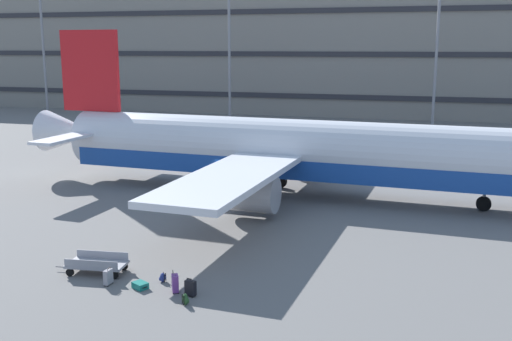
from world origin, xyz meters
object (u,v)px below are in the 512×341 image
at_px(suitcase_orange, 140,285).
at_px(backpack_red, 163,278).
at_px(suitcase_laid_flat, 175,283).
at_px(baggage_cart, 97,264).
at_px(suitcase_small, 108,277).
at_px(suitcase_large, 190,288).
at_px(backpack_navy, 186,299).
at_px(airliner, 286,151).

relative_size(suitcase_orange, backpack_red, 1.67).
xyz_separation_m(suitcase_laid_flat, baggage_cart, (-4.25, 1.01, 0.02)).
distance_m(suitcase_small, backpack_red, 2.29).
bearing_deg(suitcase_large, suitcase_small, 178.25).
distance_m(suitcase_orange, suitcase_laid_flat, 1.61).
relative_size(suitcase_orange, baggage_cart, 0.23).
height_order(suitcase_small, backpack_navy, suitcase_small).
relative_size(suitcase_large, suitcase_orange, 1.03).
relative_size(airliner, baggage_cart, 11.64).
bearing_deg(suitcase_laid_flat, baggage_cart, 166.58).
bearing_deg(suitcase_small, suitcase_large, -1.75).
bearing_deg(suitcase_small, suitcase_orange, 1.04).
height_order(airliner, suitcase_large, airliner).
relative_size(suitcase_large, baggage_cart, 0.24).
distance_m(airliner, backpack_navy, 18.91).
height_order(suitcase_orange, suitcase_laid_flat, suitcase_laid_flat).
relative_size(suitcase_laid_flat, backpack_red, 2.06).
xyz_separation_m(suitcase_laid_flat, backpack_navy, (0.89, -1.01, -0.18)).
height_order(suitcase_large, backpack_red, suitcase_large).
distance_m(suitcase_large, suitcase_orange, 2.36).
height_order(suitcase_orange, baggage_cart, baggage_cart).
xyz_separation_m(suitcase_small, suitcase_laid_flat, (3.07, 0.05, 0.04)).
bearing_deg(suitcase_laid_flat, backpack_red, 138.16).
distance_m(suitcase_laid_flat, backpack_navy, 1.36).
distance_m(suitcase_large, baggage_cart, 5.14).
relative_size(airliner, suitcase_laid_flat, 41.29).
bearing_deg(suitcase_large, airliner, 91.14).
height_order(suitcase_orange, backpack_navy, backpack_navy).
xyz_separation_m(suitcase_large, backpack_red, (-1.74, 1.06, -0.16)).
xyz_separation_m(airliner, backpack_red, (-1.39, -16.80, -2.82)).
bearing_deg(baggage_cart, suitcase_large, -13.32).
relative_size(suitcase_small, backpack_navy, 1.47).
bearing_deg(suitcase_orange, backpack_red, 56.66).
bearing_deg(suitcase_small, backpack_red, 24.26).
height_order(suitcase_large, baggage_cart, baggage_cart).
xyz_separation_m(airliner, suitcase_orange, (-1.99, -17.71, -2.89)).
xyz_separation_m(backpack_navy, baggage_cart, (-5.14, 2.03, 0.20)).
distance_m(backpack_navy, baggage_cart, 5.53).
relative_size(suitcase_orange, suitcase_laid_flat, 0.81).
relative_size(backpack_navy, baggage_cart, 0.16).
bearing_deg(suitcase_small, baggage_cart, 137.79).
xyz_separation_m(suitcase_small, baggage_cart, (-1.18, 1.07, 0.06)).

